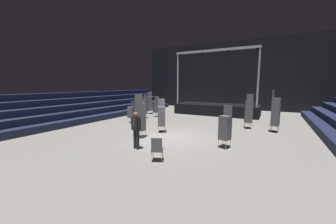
# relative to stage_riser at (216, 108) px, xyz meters

# --- Properties ---
(ground_plane) EXTENTS (22.00, 30.00, 0.10)m
(ground_plane) POSITION_rel_stage_riser_xyz_m (0.00, -9.54, -0.67)
(ground_plane) COLOR slate
(arena_end_wall) EXTENTS (22.00, 0.30, 8.00)m
(arena_end_wall) POSITION_rel_stage_riser_xyz_m (0.00, 5.46, 3.38)
(arena_end_wall) COLOR black
(arena_end_wall) RESTS_ON ground_plane
(bleacher_bank_left) EXTENTS (3.75, 24.00, 2.25)m
(bleacher_bank_left) POSITION_rel_stage_riser_xyz_m (-9.12, -8.54, 0.51)
(bleacher_bank_left) COLOR #191E38
(bleacher_bank_left) RESTS_ON ground_plane
(stage_riser) EXTENTS (7.84, 2.86, 6.05)m
(stage_riser) POSITION_rel_stage_riser_xyz_m (0.00, 0.00, 0.00)
(stage_riser) COLOR black
(stage_riser) RESTS_ON ground_plane
(man_with_tie) EXTENTS (0.57, 0.30, 1.76)m
(man_with_tie) POSITION_rel_stage_riser_xyz_m (-0.43, -12.03, 0.38)
(man_with_tie) COLOR black
(man_with_tie) RESTS_ON ground_plane
(chair_stack_front_left) EXTENTS (0.55, 0.55, 2.31)m
(chair_stack_front_left) POSITION_rel_stage_riser_xyz_m (3.50, -5.17, 0.54)
(chair_stack_front_left) COLOR #B2B5BA
(chair_stack_front_left) RESTS_ON ground_plane
(chair_stack_front_right) EXTENTS (0.51, 0.51, 2.56)m
(chair_stack_front_right) POSITION_rel_stage_riser_xyz_m (5.05, -5.48, 0.66)
(chair_stack_front_right) COLOR #B2B5BA
(chair_stack_front_right) RESTS_ON ground_plane
(chair_stack_mid_left) EXTENTS (0.52, 0.52, 1.71)m
(chair_stack_mid_left) POSITION_rel_stage_riser_xyz_m (-4.57, -7.35, 0.24)
(chair_stack_mid_left) COLOR #B2B5BA
(chair_stack_mid_left) RESTS_ON ground_plane
(chair_stack_mid_right) EXTENTS (0.60, 0.60, 2.05)m
(chair_stack_mid_right) POSITION_rel_stage_riser_xyz_m (-1.01, -8.83, 0.41)
(chair_stack_mid_right) COLOR #B2B5BA
(chair_stack_mid_right) RESTS_ON ground_plane
(chair_stack_mid_centre) EXTENTS (0.50, 0.50, 2.39)m
(chair_stack_mid_centre) POSITION_rel_stage_riser_xyz_m (-1.39, -10.41, 0.58)
(chair_stack_mid_centre) COLOR #B2B5BA
(chair_stack_mid_centre) RESTS_ON ground_plane
(chair_stack_rear_left) EXTENTS (0.59, 0.59, 1.88)m
(chair_stack_rear_left) POSITION_rel_stage_riser_xyz_m (-4.42, -4.07, 0.33)
(chair_stack_rear_left) COLOR #B2B5BA
(chair_stack_rear_left) RESTS_ON ground_plane
(chair_stack_rear_right) EXTENTS (0.56, 0.56, 1.96)m
(chair_stack_rear_right) POSITION_rel_stage_riser_xyz_m (3.05, -9.99, 0.37)
(chair_stack_rear_right) COLOR #B2B5BA
(chair_stack_rear_right) RESTS_ON ground_plane
(chair_stack_rear_centre) EXTENTS (0.62, 0.62, 2.22)m
(chair_stack_rear_centre) POSITION_rel_stage_riser_xyz_m (-5.95, -2.80, 0.49)
(chair_stack_rear_centre) COLOR #B2B5BA
(chair_stack_rear_centre) RESTS_ON ground_plane
(chair_stack_aisle_left) EXTENTS (0.51, 0.51, 2.05)m
(chair_stack_aisle_left) POSITION_rel_stage_riser_xyz_m (-4.90, -5.27, 0.41)
(chair_stack_aisle_left) COLOR #B2B5BA
(chair_stack_aisle_left) RESTS_ON ground_plane
(loose_chair_near_man) EXTENTS (0.59, 0.59, 0.95)m
(loose_chair_near_man) POSITION_rel_stage_riser_xyz_m (1.18, -12.84, -0.08)
(loose_chair_near_man) COLOR #B2B5BA
(loose_chair_near_man) RESTS_ON ground_plane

